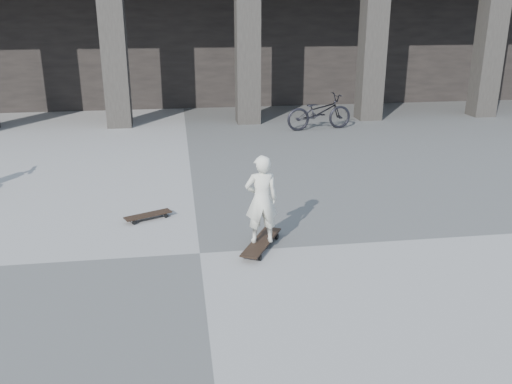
{
  "coord_description": "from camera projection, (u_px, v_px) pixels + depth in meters",
  "views": [
    {
      "loc": [
        -0.21,
        -6.69,
        3.17
      ],
      "look_at": [
        0.85,
        0.54,
        0.65
      ],
      "focal_mm": 38.0,
      "sensor_mm": 36.0,
      "label": 1
    }
  ],
  "objects": [
    {
      "name": "ground",
      "position": [
        200.0,
        253.0,
        7.32
      ],
      "size": [
        90.0,
        90.0,
        0.0
      ],
      "primitive_type": "plane",
      "color": "#504F4D",
      "rests_on": "ground"
    },
    {
      "name": "colonnade",
      "position": [
        178.0,
        10.0,
        19.21
      ],
      "size": [
        28.0,
        8.82,
        6.0
      ],
      "color": "black",
      "rests_on": "ground"
    },
    {
      "name": "longboard",
      "position": [
        261.0,
        243.0,
        7.45
      ],
      "size": [
        0.71,
        1.04,
        0.1
      ],
      "rotation": [
        0.0,
        0.0,
        1.08
      ],
      "color": "black",
      "rests_on": "ground"
    },
    {
      "name": "skateboard_spare",
      "position": [
        148.0,
        215.0,
        8.45
      ],
      "size": [
        0.76,
        0.48,
        0.09
      ],
      "rotation": [
        0.0,
        0.0,
        0.43
      ],
      "color": "black",
      "rests_on": "ground"
    },
    {
      "name": "child",
      "position": [
        261.0,
        199.0,
        7.24
      ],
      "size": [
        0.45,
        0.3,
        1.22
      ],
      "primitive_type": "imported",
      "rotation": [
        0.0,
        0.0,
        3.16
      ],
      "color": "beige",
      "rests_on": "longboard"
    },
    {
      "name": "bicycle",
      "position": [
        319.0,
        112.0,
        14.48
      ],
      "size": [
        1.88,
        0.87,
        0.95
      ],
      "primitive_type": "imported",
      "rotation": [
        0.0,
        0.0,
        1.71
      ],
      "color": "black",
      "rests_on": "ground"
    }
  ]
}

